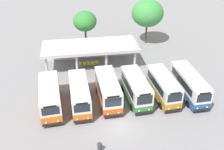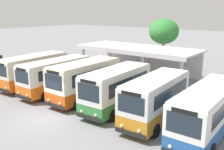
{
  "view_description": "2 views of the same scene",
  "coord_description": "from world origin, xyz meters",
  "px_view_note": "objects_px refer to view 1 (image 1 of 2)",
  "views": [
    {
      "loc": [
        -4.28,
        -22.06,
        20.05
      ],
      "look_at": [
        0.41,
        8.03,
        1.92
      ],
      "focal_mm": 42.52,
      "sensor_mm": 36.0,
      "label": 1
    },
    {
      "loc": [
        14.49,
        -10.35,
        7.57
      ],
      "look_at": [
        0.65,
        6.98,
        1.99
      ],
      "focal_mm": 41.39,
      "sensor_mm": 36.0,
      "label": 2
    }
  ],
  "objects_px": {
    "waiting_chair_fifth_seat": "(97,63)",
    "waiting_chair_middle_seat": "(89,64)",
    "waiting_chair_end_by_column": "(81,64)",
    "waiting_chair_second_from_end": "(85,64)",
    "litter_bin_apron": "(100,147)",
    "city_bus_middle_cream": "(108,89)",
    "city_bus_fifth_blue": "(163,86)",
    "waiting_chair_fourth_seat": "(93,64)",
    "city_bus_nearest_orange": "(50,96)",
    "city_bus_fourth_amber": "(136,88)",
    "city_bus_far_end_green": "(189,84)",
    "city_bus_second_in_row": "(80,94)"
  },
  "relations": [
    {
      "from": "city_bus_second_in_row",
      "to": "waiting_chair_end_by_column",
      "type": "bearing_deg",
      "value": 86.69
    },
    {
      "from": "waiting_chair_fourth_seat",
      "to": "litter_bin_apron",
      "type": "distance_m",
      "value": 17.45
    },
    {
      "from": "waiting_chair_fourth_seat",
      "to": "litter_bin_apron",
      "type": "height_order",
      "value": "litter_bin_apron"
    },
    {
      "from": "city_bus_fourth_amber",
      "to": "waiting_chair_second_from_end",
      "type": "xyz_separation_m",
      "value": [
        -5.81,
        9.52,
        -1.27
      ]
    },
    {
      "from": "city_bus_nearest_orange",
      "to": "waiting_chair_end_by_column",
      "type": "relative_size",
      "value": 8.87
    },
    {
      "from": "city_bus_fifth_blue",
      "to": "city_bus_middle_cream",
      "type": "bearing_deg",
      "value": 177.93
    },
    {
      "from": "city_bus_nearest_orange",
      "to": "city_bus_fourth_amber",
      "type": "bearing_deg",
      "value": 0.69
    },
    {
      "from": "waiting_chair_fifth_seat",
      "to": "waiting_chair_middle_seat",
      "type": "bearing_deg",
      "value": -176.54
    },
    {
      "from": "city_bus_fourth_amber",
      "to": "city_bus_far_end_green",
      "type": "bearing_deg",
      "value": -0.49
    },
    {
      "from": "litter_bin_apron",
      "to": "city_bus_middle_cream",
      "type": "bearing_deg",
      "value": 76.21
    },
    {
      "from": "city_bus_fifth_blue",
      "to": "city_bus_far_end_green",
      "type": "bearing_deg",
      "value": 1.23
    },
    {
      "from": "litter_bin_apron",
      "to": "waiting_chair_fourth_seat",
      "type": "bearing_deg",
      "value": 86.93
    },
    {
      "from": "city_bus_far_end_green",
      "to": "litter_bin_apron",
      "type": "relative_size",
      "value": 8.84
    },
    {
      "from": "city_bus_nearest_orange",
      "to": "city_bus_far_end_green",
      "type": "relative_size",
      "value": 0.96
    },
    {
      "from": "city_bus_fifth_blue",
      "to": "waiting_chair_end_by_column",
      "type": "distance_m",
      "value": 13.97
    },
    {
      "from": "city_bus_second_in_row",
      "to": "waiting_chair_fourth_seat",
      "type": "bearing_deg",
      "value": 75.67
    },
    {
      "from": "city_bus_second_in_row",
      "to": "litter_bin_apron",
      "type": "bearing_deg",
      "value": -78.87
    },
    {
      "from": "city_bus_far_end_green",
      "to": "litter_bin_apron",
      "type": "distance_m",
      "value": 14.81
    },
    {
      "from": "city_bus_fifth_blue",
      "to": "waiting_chair_fifth_seat",
      "type": "xyz_separation_m",
      "value": [
        -7.41,
        9.78,
        -1.24
      ]
    },
    {
      "from": "waiting_chair_end_by_column",
      "to": "waiting_chair_second_from_end",
      "type": "relative_size",
      "value": 1.0
    },
    {
      "from": "city_bus_fourth_amber",
      "to": "waiting_chair_end_by_column",
      "type": "distance_m",
      "value": 11.63
    },
    {
      "from": "waiting_chair_end_by_column",
      "to": "waiting_chair_fourth_seat",
      "type": "bearing_deg",
      "value": -2.91
    },
    {
      "from": "city_bus_middle_cream",
      "to": "waiting_chair_fifth_seat",
      "type": "xyz_separation_m",
      "value": [
        -0.4,
        9.52,
        -1.32
      ]
    },
    {
      "from": "city_bus_second_in_row",
      "to": "waiting_chair_fourth_seat",
      "type": "distance_m",
      "value": 10.03
    },
    {
      "from": "waiting_chair_end_by_column",
      "to": "litter_bin_apron",
      "type": "distance_m",
      "value": 17.55
    },
    {
      "from": "city_bus_middle_cream",
      "to": "waiting_chair_fifth_seat",
      "type": "bearing_deg",
      "value": 92.43
    },
    {
      "from": "litter_bin_apron",
      "to": "city_bus_fifth_blue",
      "type": "bearing_deg",
      "value": 40.93
    },
    {
      "from": "city_bus_fifth_blue",
      "to": "waiting_chair_middle_seat",
      "type": "distance_m",
      "value": 13.08
    },
    {
      "from": "city_bus_second_in_row",
      "to": "waiting_chair_middle_seat",
      "type": "relative_size",
      "value": 8.69
    },
    {
      "from": "waiting_chair_end_by_column",
      "to": "waiting_chair_fifth_seat",
      "type": "xyz_separation_m",
      "value": [
        2.53,
        0.04,
        0.0
      ]
    },
    {
      "from": "city_bus_second_in_row",
      "to": "litter_bin_apron",
      "type": "height_order",
      "value": "city_bus_second_in_row"
    },
    {
      "from": "waiting_chair_end_by_column",
      "to": "waiting_chair_second_from_end",
      "type": "height_order",
      "value": "same"
    },
    {
      "from": "city_bus_fourth_amber",
      "to": "city_bus_far_end_green",
      "type": "height_order",
      "value": "city_bus_fourth_amber"
    },
    {
      "from": "city_bus_nearest_orange",
      "to": "city_bus_second_in_row",
      "type": "bearing_deg",
      "value": -0.3
    },
    {
      "from": "city_bus_middle_cream",
      "to": "city_bus_far_end_green",
      "type": "distance_m",
      "value": 10.51
    },
    {
      "from": "city_bus_middle_cream",
      "to": "waiting_chair_second_from_end",
      "type": "relative_size",
      "value": 8.32
    },
    {
      "from": "waiting_chair_fourth_seat",
      "to": "city_bus_middle_cream",
      "type": "bearing_deg",
      "value": -83.69
    },
    {
      "from": "city_bus_middle_cream",
      "to": "waiting_chair_middle_seat",
      "type": "relative_size",
      "value": 8.32
    },
    {
      "from": "city_bus_fifth_blue",
      "to": "waiting_chair_middle_seat",
      "type": "relative_size",
      "value": 8.14
    },
    {
      "from": "waiting_chair_fourth_seat",
      "to": "waiting_chair_fifth_seat",
      "type": "xyz_separation_m",
      "value": [
        0.63,
        0.14,
        0.0
      ]
    },
    {
      "from": "city_bus_second_in_row",
      "to": "litter_bin_apron",
      "type": "relative_size",
      "value": 8.3
    },
    {
      "from": "city_bus_fifth_blue",
      "to": "waiting_chair_end_by_column",
      "type": "bearing_deg",
      "value": 135.61
    },
    {
      "from": "city_bus_middle_cream",
      "to": "litter_bin_apron",
      "type": "xyz_separation_m",
      "value": [
        -1.97,
        -8.04,
        -1.38
      ]
    },
    {
      "from": "city_bus_fifth_blue",
      "to": "waiting_chair_second_from_end",
      "type": "relative_size",
      "value": 8.14
    },
    {
      "from": "waiting_chair_middle_seat",
      "to": "litter_bin_apron",
      "type": "bearing_deg",
      "value": -90.99
    },
    {
      "from": "city_bus_fifth_blue",
      "to": "waiting_chair_middle_seat",
      "type": "height_order",
      "value": "city_bus_fifth_blue"
    },
    {
      "from": "city_bus_fourth_amber",
      "to": "city_bus_far_end_green",
      "type": "distance_m",
      "value": 7.01
    },
    {
      "from": "waiting_chair_fourth_seat",
      "to": "waiting_chair_fifth_seat",
      "type": "bearing_deg",
      "value": 12.19
    },
    {
      "from": "city_bus_nearest_orange",
      "to": "waiting_chair_fifth_seat",
      "type": "bearing_deg",
      "value": 55.95
    },
    {
      "from": "waiting_chair_end_by_column",
      "to": "waiting_chair_fifth_seat",
      "type": "bearing_deg",
      "value": 0.91
    }
  ]
}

